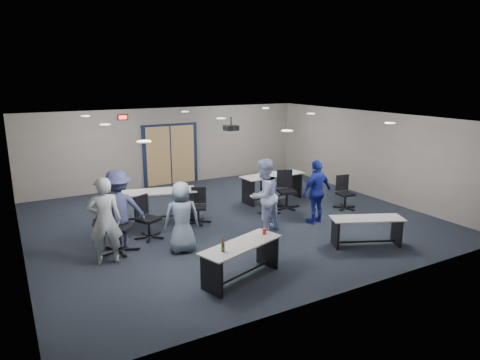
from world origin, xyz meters
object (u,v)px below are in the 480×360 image
table_back_right (273,183)px  chair_back_b (198,206)px  chair_back_a (149,218)px  table_back_left (157,200)px  chair_back_d (287,190)px  person_lightblue (264,196)px  person_plaid (182,217)px  chair_loose_right (346,193)px  table_front_left (241,255)px  person_back (119,209)px  person_gray (105,221)px  person_navy (317,192)px  chair_loose_left (119,226)px  table_front_right (367,227)px  chair_back_c (269,199)px

table_back_right → chair_back_b: (-2.86, -0.82, -0.10)m
chair_back_a → table_back_left: bearing=32.8°
chair_back_d → person_lightblue: person_lightblue is taller
chair_back_a → person_plaid: 1.21m
chair_loose_right → person_lightblue: bearing=-162.5°
table_front_left → person_back: bearing=102.8°
chair_loose_right → person_back: person_back is taller
person_gray → person_navy: person_gray is taller
chair_loose_left → person_navy: (4.98, -0.57, 0.24)m
chair_back_a → chair_back_b: 1.53m
table_front_left → chair_back_d: bearing=26.0°
chair_back_d → person_lightblue: (-1.61, -1.27, 0.36)m
chair_back_a → person_navy: 4.31m
chair_loose_left → person_back: 0.39m
table_front_right → chair_back_b: (-2.70, 3.27, 0.01)m
person_back → chair_back_d: bearing=-171.5°
table_back_left → chair_loose_right: chair_loose_right is taller
chair_loose_right → person_gray: bearing=-166.5°
chair_back_a → chair_back_c: bearing=-28.3°
chair_back_b → person_back: person_back is taller
chair_back_b → chair_back_c: (1.97, -0.37, 0.01)m
person_back → chair_loose_right: bearing=179.3°
person_plaid → chair_back_b: bearing=-112.9°
table_front_right → chair_loose_left: (-4.97, 2.37, 0.15)m
chair_back_b → person_gray: bearing=-125.2°
chair_back_d → chair_back_c: bearing=-144.0°
person_gray → table_front_right: bearing=171.4°
table_front_right → person_back: person_back is taller
table_front_left → chair_back_c: bearing=31.0°
person_lightblue → person_back: (-3.34, 0.71, -0.02)m
chair_back_d → chair_back_b: bearing=-165.7°
chair_back_a → table_front_right: bearing=-63.6°
person_lightblue → chair_loose_left: bearing=-26.0°
chair_back_a → person_lightblue: (2.61, -0.92, 0.40)m
person_navy → person_lightblue: bearing=-12.7°
chair_back_b → table_back_right: bearing=43.7°
chair_back_c → chair_loose_right: (2.24, -0.59, 0.01)m
chair_back_a → chair_back_d: chair_back_d is taller
chair_loose_left → person_lightblue: person_lightblue is taller
person_navy → table_front_right: bearing=81.2°
chair_back_d → person_back: 5.00m
person_navy → chair_back_c: bearing=-64.9°
chair_back_a → person_plaid: size_ratio=0.65×
table_back_left → chair_back_c: (2.85, -1.05, -0.09)m
person_back → person_navy: bearing=172.5°
table_back_left → person_navy: (3.59, -2.15, 0.27)m
table_front_left → table_back_left: 4.02m
table_front_right → table_back_right: bearing=112.0°
chair_loose_right → person_plaid: (-5.27, -0.59, 0.30)m
person_plaid → person_back: (-1.13, 0.90, 0.11)m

